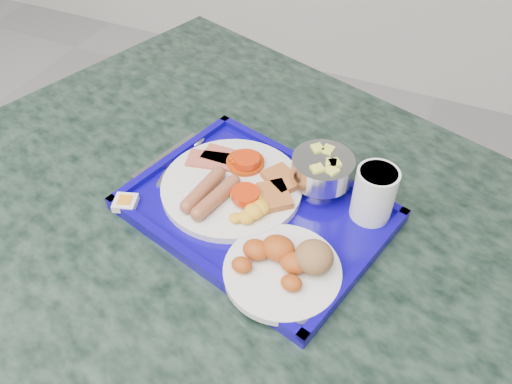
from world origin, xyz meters
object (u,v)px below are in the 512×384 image
main_plate (235,186)px  bread_plate (287,264)px  tray (256,211)px  fruit_bowl (323,169)px  juice_cup (374,192)px  table (272,302)px

main_plate → bread_plate: (0.14, -0.12, 0.01)m
tray → fruit_bowl: fruit_bowl is taller
fruit_bowl → juice_cup: 0.10m
main_plate → juice_cup: size_ratio=2.61×
table → tray: (-0.04, 0.02, 0.22)m
table → juice_cup: juice_cup is taller
juice_cup → tray: bearing=-159.4°
table → bread_plate: (0.05, -0.08, 0.24)m
main_plate → fruit_bowl: fruit_bowl is taller
fruit_bowl → tray: bearing=-133.5°
bread_plate → fruit_bowl: 0.19m
bread_plate → juice_cup: 0.19m
main_plate → fruit_bowl: (0.13, 0.07, 0.03)m
main_plate → fruit_bowl: size_ratio=2.33×
tray → table: bearing=-26.2°
juice_cup → fruit_bowl: bearing=167.3°
tray → bread_plate: (0.09, -0.10, 0.02)m
bread_plate → juice_cup: bearing=63.3°
main_plate → fruit_bowl: bearing=26.3°
table → juice_cup: size_ratio=16.39×
table → tray: 0.23m
main_plate → juice_cup: (0.23, 0.04, 0.04)m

